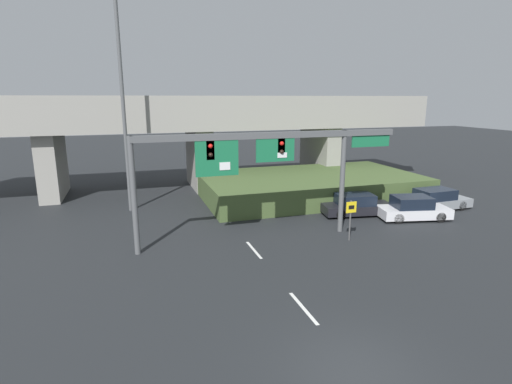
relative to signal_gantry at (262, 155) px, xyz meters
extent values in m
plane|color=black|center=(-0.86, -10.83, -4.65)|extent=(160.00, 160.00, 0.00)
cube|color=silver|center=(-0.86, -7.27, -4.64)|extent=(0.14, 2.40, 0.01)
cube|color=silver|center=(-0.86, -1.26, -4.64)|extent=(0.14, 2.40, 0.01)
cube|color=silver|center=(-0.86, 4.76, -4.64)|extent=(0.14, 2.40, 0.01)
cube|color=silver|center=(-0.86, 10.78, -4.64)|extent=(0.14, 2.40, 0.01)
cube|color=silver|center=(-0.86, 16.80, -4.64)|extent=(0.14, 2.40, 0.01)
cylinder|color=#515456|center=(-6.47, 0.02, -1.75)|extent=(0.28, 0.28, 5.79)
cylinder|color=#515456|center=(4.75, 0.02, -1.75)|extent=(0.28, 0.28, 5.79)
cube|color=#515456|center=(0.64, 0.02, 0.98)|extent=(14.20, 0.32, 0.32)
cube|color=black|center=(-2.73, 0.02, 0.35)|extent=(0.40, 0.28, 0.95)
sphere|color=red|center=(-2.73, -0.15, 0.56)|extent=(0.22, 0.22, 0.22)
sphere|color=black|center=(-2.73, -0.15, 0.13)|extent=(0.22, 0.22, 0.22)
cube|color=black|center=(1.01, 0.02, 0.35)|extent=(0.40, 0.28, 0.95)
sphere|color=red|center=(1.01, -0.15, 0.56)|extent=(0.22, 0.22, 0.22)
sphere|color=black|center=(1.01, -0.15, 0.13)|extent=(0.22, 0.22, 0.22)
cube|color=#196B42|center=(-2.40, -0.08, -0.07)|extent=(2.18, 0.08, 1.78)
cube|color=white|center=(-2.02, -0.13, -0.47)|extent=(0.55, 0.03, 0.39)
cube|color=#196B42|center=(0.69, -0.08, 0.22)|extent=(2.10, 0.08, 1.20)
cube|color=white|center=(1.05, -0.13, -0.05)|extent=(0.52, 0.03, 0.26)
cube|color=#196B42|center=(6.40, -0.04, 0.50)|extent=(2.38, 0.07, 0.64)
cylinder|color=#4C4C4C|center=(4.47, -1.49, -3.54)|extent=(0.08, 0.08, 2.21)
cube|color=yellow|center=(4.47, -1.54, -2.78)|extent=(0.60, 0.03, 0.60)
cube|color=black|center=(4.47, -1.55, -2.78)|extent=(0.33, 0.01, 0.21)
cylinder|color=#515456|center=(-6.67, 8.28, 3.17)|extent=(0.24, 0.24, 15.64)
cube|color=gray|center=(-0.86, 14.27, 1.23)|extent=(40.02, 7.15, 1.76)
cube|color=gray|center=(-0.86, 10.90, 2.56)|extent=(40.02, 0.40, 0.90)
cube|color=gray|center=(-12.20, 14.27, -2.15)|extent=(1.40, 5.72, 4.99)
cube|color=gray|center=(-0.86, 14.27, -2.15)|extent=(1.40, 5.72, 4.99)
cube|color=gray|center=(10.48, 14.27, -2.15)|extent=(1.40, 5.72, 4.99)
cube|color=#42562D|center=(6.74, 8.31, -3.81)|extent=(16.51, 9.33, 1.67)
cube|color=black|center=(7.46, 2.59, -4.20)|extent=(4.76, 2.43, 0.57)
cube|color=black|center=(7.28, 2.61, -3.58)|extent=(2.58, 1.92, 0.68)
cylinder|color=black|center=(8.97, 3.13, -4.33)|extent=(0.67, 0.32, 0.64)
cylinder|color=black|center=(8.73, 1.61, -4.33)|extent=(0.67, 0.32, 0.64)
cylinder|color=black|center=(6.19, 3.56, -4.33)|extent=(0.67, 0.32, 0.64)
cylinder|color=black|center=(5.95, 2.05, -4.33)|extent=(0.67, 0.32, 0.64)
cube|color=silver|center=(10.36, 0.68, -4.18)|extent=(4.63, 2.70, 0.61)
cube|color=black|center=(10.19, 0.72, -3.52)|extent=(2.55, 2.08, 0.71)
cylinder|color=black|center=(11.85, 1.18, -4.33)|extent=(0.67, 0.35, 0.64)
cylinder|color=black|center=(11.51, -0.39, -4.33)|extent=(0.67, 0.35, 0.64)
cylinder|color=black|center=(9.22, 1.75, -4.33)|extent=(0.67, 0.35, 0.64)
cylinder|color=black|center=(8.88, 0.19, -4.33)|extent=(0.67, 0.35, 0.64)
cube|color=gray|center=(13.41, 2.13, -4.19)|extent=(4.77, 2.01, 0.59)
cube|color=black|center=(13.22, 2.12, -3.55)|extent=(2.50, 1.75, 0.69)
cylinder|color=black|center=(14.84, 3.00, -4.33)|extent=(0.65, 0.24, 0.64)
cylinder|color=black|center=(14.89, 1.36, -4.33)|extent=(0.65, 0.24, 0.64)
cylinder|color=black|center=(11.92, 2.90, -4.33)|extent=(0.65, 0.24, 0.64)
cylinder|color=black|center=(11.97, 1.26, -4.33)|extent=(0.65, 0.24, 0.64)
camera|label=1|loc=(-6.57, -19.36, 2.87)|focal=28.00mm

